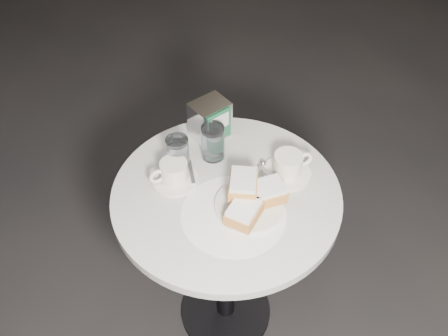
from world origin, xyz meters
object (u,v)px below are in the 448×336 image
water_glass_left (178,154)px  water_glass_right (213,142)px  cafe_table (226,231)px  coffee_cup_right (288,166)px  beignet_plate (251,199)px  napkin_dispenser (210,120)px  coffee_cup_left (174,173)px

water_glass_left → water_glass_right: 0.12m
cafe_table → coffee_cup_right: 0.31m
coffee_cup_right → water_glass_left: bearing=154.2°
cafe_table → water_glass_left: (-0.10, 0.16, 0.25)m
beignet_plate → napkin_dispenser: 0.34m
cafe_table → water_glass_right: size_ratio=6.19×
water_glass_right → napkin_dispenser: 0.10m
cafe_table → coffee_cup_left: coffee_cup_left is taller
coffee_cup_left → napkin_dispenser: napkin_dispenser is taller
coffee_cup_right → napkin_dispenser: (-0.16, 0.25, 0.03)m
cafe_table → water_glass_left: water_glass_left is taller
coffee_cup_left → water_glass_left: (0.03, 0.05, 0.02)m
beignet_plate → water_glass_right: (-0.03, 0.24, 0.02)m
coffee_cup_left → napkin_dispenser: (0.17, 0.16, 0.04)m
cafe_table → water_glass_right: bearing=84.3°
coffee_cup_left → napkin_dispenser: 0.24m
coffee_cup_left → beignet_plate: bearing=-50.7°
cafe_table → water_glass_right: (0.02, 0.16, 0.26)m
cafe_table → water_glass_left: size_ratio=6.48×
water_glass_left → water_glass_right: water_glass_right is taller
beignet_plate → coffee_cup_right: beignet_plate is taller
beignet_plate → coffee_cup_left: bearing=134.3°
coffee_cup_right → water_glass_left: 0.34m
cafe_table → coffee_cup_left: (-0.13, 0.10, 0.23)m
coffee_cup_left → water_glass_right: (0.15, 0.06, 0.03)m
napkin_dispenser → cafe_table: bearing=-116.6°
cafe_table → coffee_cup_left: bearing=142.9°
coffee_cup_right → cafe_table: bearing=-178.5°
coffee_cup_left → coffee_cup_right: 0.35m
coffee_cup_left → water_glass_left: bearing=55.0°
coffee_cup_left → water_glass_right: water_glass_right is taller
cafe_table → coffee_cup_left: size_ratio=4.68×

